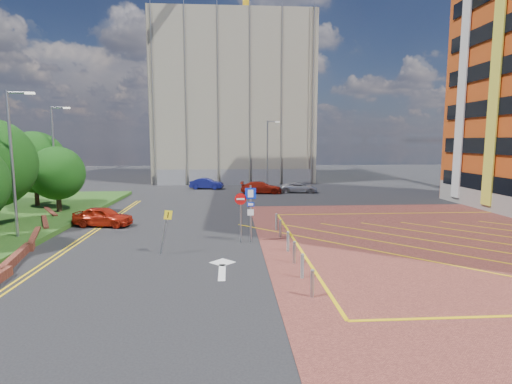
{
  "coord_description": "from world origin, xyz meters",
  "views": [
    {
      "loc": [
        -0.64,
        -20.63,
        5.64
      ],
      "look_at": [
        0.94,
        3.11,
        2.55
      ],
      "focal_mm": 28.0,
      "sensor_mm": 36.0,
      "label": 1
    }
  ],
  "objects": [
    {
      "name": "warning_sign",
      "position": [
        -3.81,
        -1.11,
        1.43
      ],
      "size": [
        0.67,
        0.4,
        2.25
      ],
      "color": "#9EA0A8",
      "rests_on": "ground"
    },
    {
      "name": "forecourt",
      "position": [
        14.0,
        0.0,
        0.01
      ],
      "size": [
        26.0,
        26.0,
        0.02
      ],
      "primitive_type": "cube",
      "color": "brown",
      "rests_on": "ground"
    },
    {
      "name": "construction_fence",
      "position": [
        1.0,
        30.0,
        1.0
      ],
      "size": [
        21.6,
        0.06,
        2.0
      ],
      "primitive_type": "cube",
      "color": "gray",
      "rests_on": "ground"
    },
    {
      "name": "tree_d",
      "position": [
        -16.5,
        13.0,
        3.87
      ],
      "size": [
        5.0,
        5.0,
        6.08
      ],
      "color": "#3D2B1C",
      "rests_on": "grass_bed"
    },
    {
      "name": "sign_cluster",
      "position": [
        0.3,
        0.98,
        1.95
      ],
      "size": [
        1.17,
        0.12,
        3.2
      ],
      "color": "#9EA0A8",
      "rests_on": "ground"
    },
    {
      "name": "car_blue_back",
      "position": [
        -3.32,
        25.85,
        0.63
      ],
      "size": [
        4.02,
        2.0,
        1.27
      ],
      "primitive_type": "imported",
      "rotation": [
        0.0,
        0.0,
        1.39
      ],
      "color": "navy",
      "rests_on": "ground"
    },
    {
      "name": "car_silver_back",
      "position": [
        6.91,
        21.97,
        0.55
      ],
      "size": [
        4.2,
        2.42,
        1.1
      ],
      "primitive_type": "imported",
      "rotation": [
        0.0,
        0.0,
        1.42
      ],
      "color": "#B3B2BA",
      "rests_on": "ground"
    },
    {
      "name": "lamp_left_near",
      "position": [
        -12.42,
        2.0,
        4.66
      ],
      "size": [
        1.53,
        0.16,
        8.0
      ],
      "color": "#9EA0A8",
      "rests_on": "grass_bed"
    },
    {
      "name": "retaining_wall",
      "position": [
        -11.8,
        2.0,
        0.2
      ],
      "size": [
        6.06,
        20.33,
        0.4
      ],
      "color": "brown",
      "rests_on": "ground"
    },
    {
      "name": "lamp_back",
      "position": [
        4.08,
        28.0,
        4.36
      ],
      "size": [
        1.53,
        0.16,
        8.0
      ],
      "color": "#9EA0A8",
      "rests_on": "ground"
    },
    {
      "name": "tree_c",
      "position": [
        -13.5,
        10.0,
        3.19
      ],
      "size": [
        4.0,
        4.0,
        4.9
      ],
      "color": "#3D2B1C",
      "rests_on": "grass_bed"
    },
    {
      "name": "car_red_left",
      "position": [
        -9.0,
        5.86,
        0.65
      ],
      "size": [
        4.04,
        2.23,
        1.3
      ],
      "primitive_type": "imported",
      "rotation": [
        0.0,
        0.0,
        1.38
      ],
      "color": "#B0210F",
      "rests_on": "ground"
    },
    {
      "name": "lamp_left_far",
      "position": [
        -14.42,
        12.0,
        4.66
      ],
      "size": [
        1.53,
        0.16,
        8.0
      ],
      "color": "#9EA0A8",
      "rests_on": "grass_bed"
    },
    {
      "name": "bollard_row",
      "position": [
        2.3,
        -1.67,
        0.47
      ],
      "size": [
        0.14,
        11.14,
        0.9
      ],
      "color": "#9EA0A8",
      "rests_on": "forecourt"
    },
    {
      "name": "ground",
      "position": [
        0.0,
        0.0,
        0.0
      ],
      "size": [
        140.0,
        140.0,
        0.0
      ],
      "primitive_type": "plane",
      "color": "black",
      "rests_on": "ground"
    },
    {
      "name": "car_red_back",
      "position": [
        2.73,
        21.56,
        0.64
      ],
      "size": [
        4.56,
        2.21,
        1.28
      ],
      "primitive_type": "imported",
      "rotation": [
        0.0,
        0.0,
        1.47
      ],
      "color": "#9F1C0D",
      "rests_on": "ground"
    },
    {
      "name": "construction_building",
      "position": [
        0.0,
        40.0,
        11.0
      ],
      "size": [
        21.2,
        19.2,
        22.0
      ],
      "primitive_type": "cube",
      "color": "#9D9581",
      "rests_on": "ground"
    }
  ]
}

